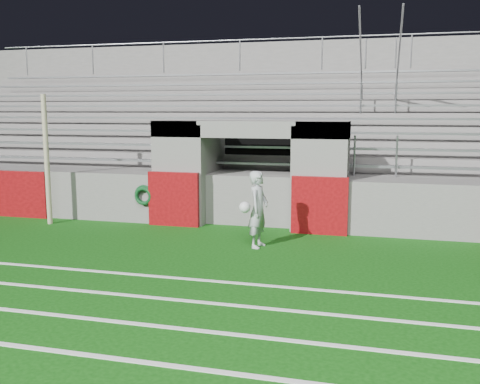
# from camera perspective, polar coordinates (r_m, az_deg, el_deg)

# --- Properties ---
(ground) EXTENTS (90.00, 90.00, 0.00)m
(ground) POSITION_cam_1_polar(r_m,az_deg,el_deg) (10.19, -3.69, -7.58)
(ground) COLOR #0D450B
(ground) RESTS_ON ground
(field_post) EXTENTS (0.13, 0.13, 3.24)m
(field_post) POSITION_cam_1_polar(r_m,az_deg,el_deg) (14.22, -19.92, 3.22)
(field_post) COLOR tan
(field_post) RESTS_ON ground
(stadium_structure) EXTENTS (26.00, 8.48, 5.42)m
(stadium_structure) POSITION_cam_1_polar(r_m,az_deg,el_deg) (17.57, 4.49, 4.25)
(stadium_structure) COLOR #64615E
(stadium_structure) RESTS_ON ground
(goalkeeper_with_ball) EXTENTS (0.56, 0.75, 1.61)m
(goalkeeper_with_ball) POSITION_cam_1_polar(r_m,az_deg,el_deg) (11.16, 1.92, -1.85)
(goalkeeper_with_ball) COLOR #ADB3B7
(goalkeeper_with_ball) RESTS_ON ground
(hose_coil) EXTENTS (0.51, 0.14, 0.51)m
(hose_coil) POSITION_cam_1_polar(r_m,az_deg,el_deg) (13.64, -10.24, -0.36)
(hose_coil) COLOR #0C3D1B
(hose_coil) RESTS_ON ground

